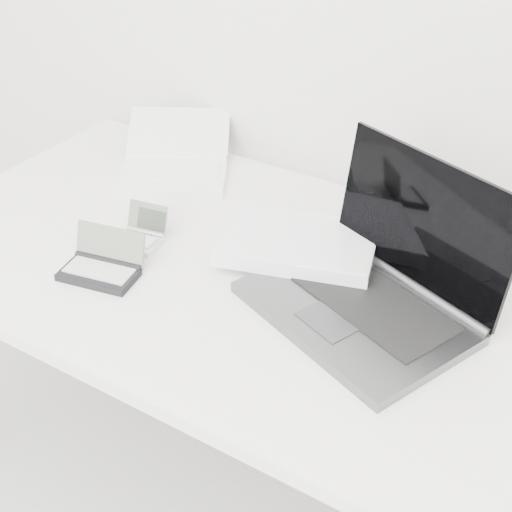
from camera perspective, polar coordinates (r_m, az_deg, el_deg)
The scene contains 5 objects.
desk at distance 1.42m, azimuth 1.88°, elevation -3.14°, with size 1.60×0.80×0.73m.
laptop_large at distance 1.35m, azimuth 7.15°, elevation -1.06°, with size 0.60×0.45×0.27m.
netbook_open_white at distance 1.77m, azimuth -6.57°, elevation 7.35°, with size 0.39×0.41×0.09m.
pda_silver at distance 1.51m, azimuth -9.20°, elevation 1.61°, with size 0.10×0.11×0.07m.
palmtop_charcoal at distance 1.42m, azimuth -12.21°, elevation -0.84°, with size 0.17×0.13×0.08m.
Camera 1 is at (0.56, 0.57, 1.55)m, focal length 50.00 mm.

